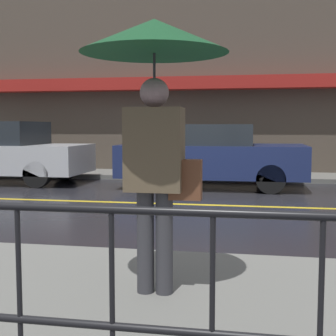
{
  "coord_description": "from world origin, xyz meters",
  "views": [
    {
      "loc": [
        0.8,
        -8.19,
        1.39
      ],
      "look_at": [
        -0.11,
        -3.2,
        0.94
      ],
      "focal_mm": 50.0,
      "sensor_mm": 36.0,
      "label": 1
    }
  ],
  "objects": [
    {
      "name": "ground_plane",
      "position": [
        0.0,
        0.0,
        0.0
      ],
      "size": [
        80.0,
        80.0,
        0.0
      ],
      "primitive_type": "plane",
      "color": "black"
    },
    {
      "name": "sidewalk_near",
      "position": [
        0.0,
        -5.06,
        0.06
      ],
      "size": [
        28.0,
        3.02,
        0.12
      ],
      "color": "slate",
      "rests_on": "ground_plane"
    },
    {
      "name": "sidewalk_far",
      "position": [
        0.0,
        4.41,
        0.06
      ],
      "size": [
        28.0,
        1.71,
        0.12
      ],
      "color": "slate",
      "rests_on": "ground_plane"
    },
    {
      "name": "lane_marking",
      "position": [
        0.0,
        0.0,
        0.0
      ],
      "size": [
        25.2,
        0.12,
        0.01
      ],
      "color": "gold",
      "rests_on": "ground_plane"
    },
    {
      "name": "building_storefront",
      "position": [
        0.0,
        5.39,
        3.42
      ],
      "size": [
        28.0,
        0.85,
        6.92
      ],
      "color": "#4C4238",
      "rests_on": "ground_plane"
    },
    {
      "name": "railing_foreground",
      "position": [
        -0.0,
        -6.32,
        0.72
      ],
      "size": [
        12.0,
        0.04,
        0.94
      ],
      "color": "black",
      "rests_on": "sidewalk_near"
    },
    {
      "name": "pedestrian",
      "position": [
        0.08,
        -4.77,
        1.78
      ],
      "size": [
        1.1,
        1.1,
        2.06
      ],
      "rotation": [
        0.0,
        0.0,
        3.14
      ],
      "color": "#333338",
      "rests_on": "sidewalk_near"
    },
    {
      "name": "car_silver",
      "position": [
        -5.37,
        2.47,
        0.76
      ],
      "size": [
        4.22,
        1.83,
        1.51
      ],
      "color": "#B2B5BA",
      "rests_on": "ground_plane"
    },
    {
      "name": "car_navy",
      "position": [
        -0.15,
        2.47,
        0.74
      ],
      "size": [
        4.16,
        1.88,
        1.44
      ],
      "color": "#19234C",
      "rests_on": "ground_plane"
    }
  ]
}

